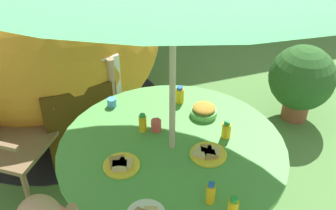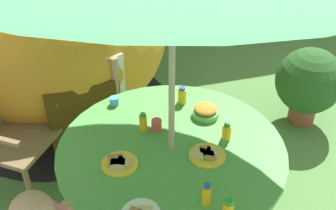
# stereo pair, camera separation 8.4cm
# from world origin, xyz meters

# --- Properties ---
(garden_table) EXTENTS (1.38, 1.38, 0.74)m
(garden_table) POSITION_xyz_m (0.00, 0.00, 0.62)
(garden_table) COLOR tan
(garden_table) RESTS_ON ground_plane
(wooden_chair) EXTENTS (0.67, 0.68, 0.98)m
(wooden_chair) POSITION_xyz_m (-1.03, 0.73, 0.55)
(wooden_chair) COLOR brown
(wooden_chair) RESTS_ON ground_plane
(dome_tent) EXTENTS (2.31, 2.31, 1.54)m
(dome_tent) POSITION_xyz_m (-0.58, 1.65, 0.76)
(dome_tent) COLOR orange
(dome_tent) RESTS_ON ground_plane
(potted_plant) EXTENTS (0.59, 0.59, 0.74)m
(potted_plant) POSITION_xyz_m (1.53, 0.84, 0.42)
(potted_plant) COLOR brown
(potted_plant) RESTS_ON ground_plane
(child_in_white_shirt) EXTENTS (0.23, 0.38, 1.14)m
(child_in_white_shirt) POSITION_xyz_m (-0.23, 0.98, 0.73)
(child_in_white_shirt) COLOR #3F3F47
(child_in_white_shirt) RESTS_ON ground_plane
(snack_bowl) EXTENTS (0.18, 0.18, 0.08)m
(snack_bowl) POSITION_xyz_m (0.30, 0.24, 0.77)
(snack_bowl) COLOR #66B259
(snack_bowl) RESTS_ON garden_table
(plate_near_left) EXTENTS (0.21, 0.21, 0.03)m
(plate_near_left) POSITION_xyz_m (-0.33, -0.07, 0.75)
(plate_near_left) COLOR yellow
(plate_near_left) RESTS_ON garden_table
(plate_mid_left) EXTENTS (0.22, 0.22, 0.03)m
(plate_mid_left) POSITION_xyz_m (0.17, -0.14, 0.75)
(plate_mid_left) COLOR yellow
(plate_mid_left) RESTS_ON garden_table
(juice_bottle_near_right) EXTENTS (0.05, 0.05, 0.13)m
(juice_bottle_near_right) POSITION_xyz_m (-0.12, 0.21, 0.79)
(juice_bottle_near_right) COLOR yellow
(juice_bottle_near_right) RESTS_ON garden_table
(juice_bottle_far_left) EXTENTS (0.06, 0.06, 0.12)m
(juice_bottle_far_left) POSITION_xyz_m (0.20, 0.43, 0.79)
(juice_bottle_far_left) COLOR yellow
(juice_bottle_far_left) RESTS_ON garden_table
(juice_bottle_center_front) EXTENTS (0.05, 0.05, 0.13)m
(juice_bottle_center_front) POSITION_xyz_m (0.11, -0.59, 0.80)
(juice_bottle_center_front) COLOR yellow
(juice_bottle_center_front) RESTS_ON garden_table
(juice_bottle_center_back) EXTENTS (0.06, 0.06, 0.12)m
(juice_bottle_center_back) POSITION_xyz_m (0.35, -0.02, 0.79)
(juice_bottle_center_back) COLOR yellow
(juice_bottle_center_back) RESTS_ON garden_table
(juice_bottle_mid_right) EXTENTS (0.05, 0.05, 0.13)m
(juice_bottle_mid_right) POSITION_xyz_m (0.05, -0.47, 0.80)
(juice_bottle_mid_right) COLOR yellow
(juice_bottle_mid_right) RESTS_ON garden_table
(cup_near) EXTENTS (0.06, 0.06, 0.06)m
(cup_near) POSITION_xyz_m (-0.25, 0.54, 0.76)
(cup_near) COLOR #4C99D8
(cup_near) RESTS_ON garden_table
(cup_far) EXTENTS (0.07, 0.07, 0.07)m
(cup_far) POSITION_xyz_m (-0.04, 0.18, 0.77)
(cup_far) COLOR #E04C47
(cup_far) RESTS_ON garden_table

